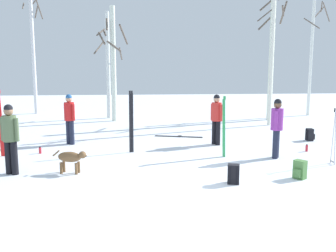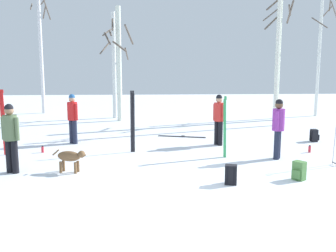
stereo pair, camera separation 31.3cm
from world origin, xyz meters
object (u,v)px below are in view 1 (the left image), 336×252
ski_poles_0 (334,135)px  backpack_1 (233,174)px  ski_pair_planted_2 (131,122)px  ski_pair_planted_0 (224,127)px  person_0 (216,116)px  dog (71,158)px  birch_tree_1 (108,64)px  person_3 (277,124)px  backpack_0 (300,170)px  person_2 (10,135)px  birch_tree_0 (33,44)px  ski_pair_lying_0 (179,136)px  birch_tree_4 (272,44)px  backpack_2 (310,135)px  ski_pair_planted_1 (0,124)px  water_bottle_1 (307,148)px  birch_tree_3 (272,42)px  birch_tree_2 (113,62)px  water_bottle_0 (40,150)px  birch_tree_5 (312,53)px  person_1 (70,116)px

ski_poles_0 → backpack_1: ski_poles_0 is taller
ski_pair_planted_2 → ski_pair_planted_0: bearing=-17.5°
person_0 → ski_pair_planted_2: bearing=-163.0°
dog → birch_tree_1: bearing=88.3°
person_3 → backpack_0: (-0.24, -2.04, -0.77)m
person_2 → birch_tree_0: birch_tree_0 is taller
ski_pair_planted_2 → birch_tree_0: bearing=117.0°
ski_pair_lying_0 → birch_tree_1: (-2.96, 5.90, 2.81)m
person_2 → birch_tree_4: birch_tree_4 is taller
backpack_2 → birch_tree_1: size_ratio=0.08×
ski_pair_planted_1 → birch_tree_4: birch_tree_4 is taller
person_2 → ski_poles_0: person_2 is taller
person_2 → birch_tree_1: 10.82m
birch_tree_4 → dog: bearing=-133.1°
water_bottle_1 → birch_tree_3: bearing=80.7°
ski_poles_0 → ski_pair_planted_2: bearing=159.6°
backpack_2 → birch_tree_3: size_ratio=0.06×
person_3 → birch_tree_2: size_ratio=0.31×
ski_pair_planted_2 → backpack_1: ski_pair_planted_2 is taller
person_3 → water_bottle_1: bearing=29.0°
birch_tree_2 → ski_poles_0: bearing=-55.9°
ski_pair_planted_2 → backpack_2: (6.40, 1.25, -0.73)m
ski_pair_planted_0 → birch_tree_1: (-3.85, 9.23, 1.93)m
backpack_0 → birch_tree_1: size_ratio=0.08×
person_3 → birch_tree_0: bearing=128.8°
ski_pair_planted_2 → ski_poles_0: size_ratio=1.26×
ski_pair_lying_0 → birch_tree_0: size_ratio=0.24×
water_bottle_0 → birch_tree_2: size_ratio=0.04×
backpack_2 → water_bottle_0: backpack_2 is taller
birch_tree_2 → water_bottle_0: bearing=-105.3°
water_bottle_0 → birch_tree_5: (12.72, 8.33, 3.36)m
backpack_1 → person_1: bearing=131.7°
dog → water_bottle_1: bearing=14.3°
backpack_0 → backpack_2: size_ratio=1.00×
dog → birch_tree_0: size_ratio=0.12×
ski_pair_planted_1 → backpack_1: ski_pair_planted_1 is taller
ski_poles_0 → backpack_1: size_ratio=3.44×
birch_tree_0 → birch_tree_4: 13.22m
backpack_1 → ski_pair_lying_0: bearing=94.6°
backpack_1 → birch_tree_1: 12.56m
ski_pair_planted_2 → birch_tree_4: size_ratio=0.26×
person_0 → birch_tree_1: bearing=118.3°
ski_pair_planted_2 → birch_tree_4: 10.29m
water_bottle_0 → birch_tree_4: (9.85, 6.81, 3.73)m
backpack_2 → water_bottle_0: size_ratio=2.11×
dog → backpack_1: dog is taller
backpack_0 → birch_tree_5: 13.50m
ski_pair_planted_2 → birch_tree_1: (-1.17, 8.38, 1.87)m
person_1 → birch_tree_1: 7.21m
ski_pair_planted_0 → birch_tree_2: bearing=113.7°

